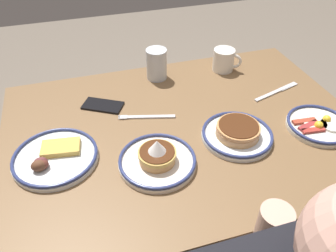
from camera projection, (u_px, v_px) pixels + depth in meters
ground_plane at (180, 244)px, 1.60m from camera, size 6.00×6.00×0.00m
dining_table at (184, 153)px, 1.21m from camera, size 1.21×0.87×0.74m
plate_near_main at (55, 157)px, 1.00m from camera, size 0.26×0.26×0.05m
plate_center_pancakes at (237, 133)px, 1.08m from camera, size 0.23×0.23×0.05m
plate_far_companion at (157, 159)px, 0.98m from camera, size 0.23×0.23×0.09m
plate_far_side at (319, 125)px, 1.12m from camera, size 0.21×0.21×0.04m
coffee_mug at (224, 60)px, 1.40m from camera, size 0.11×0.09×0.09m
drinking_glass at (157, 65)px, 1.34m from camera, size 0.08×0.08×0.13m
cell_phone at (103, 105)px, 1.22m from camera, size 0.16×0.13×0.01m
fork_near at (146, 117)px, 1.17m from camera, size 0.20×0.07×0.01m
butter_knife at (276, 92)px, 1.29m from camera, size 0.22×0.08×0.01m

